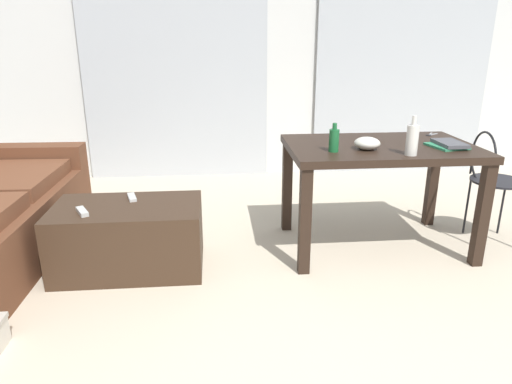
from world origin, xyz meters
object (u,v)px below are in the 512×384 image
at_px(book_stack, 448,144).
at_px(tv_remote_primary, 82,212).
at_px(craft_table, 380,159).
at_px(wire_chair, 491,173).
at_px(bottle_far, 412,139).
at_px(tv_remote_secondary, 132,197).
at_px(scissors, 430,135).
at_px(coffee_table, 129,237).
at_px(bowl, 367,143).
at_px(bottle_near, 334,140).

xyz_separation_m(book_stack, tv_remote_primary, (-2.33, -0.19, -0.32)).
xyz_separation_m(craft_table, book_stack, (0.41, -0.12, 0.12)).
height_order(wire_chair, book_stack, wire_chair).
height_order(craft_table, tv_remote_primary, craft_table).
bearing_deg(tv_remote_primary, book_stack, -22.95).
relative_size(bottle_far, tv_remote_secondary, 1.60).
bearing_deg(scissors, book_stack, -98.60).
distance_m(coffee_table, bowl, 1.65).
height_order(bowl, tv_remote_primary, bowl).
xyz_separation_m(craft_table, tv_remote_primary, (-1.92, -0.30, -0.20)).
distance_m(craft_table, wire_chair, 0.83).
bearing_deg(craft_table, wire_chair, 0.86).
bearing_deg(tv_remote_secondary, scissors, -6.89).
relative_size(craft_table, bowl, 7.53).
height_order(wire_chair, bottle_far, bottle_far).
height_order(bottle_near, tv_remote_secondary, bottle_near).
distance_m(bottle_near, bottle_far, 0.47).
relative_size(craft_table, wire_chair, 1.54).
relative_size(scissors, tv_remote_primary, 0.78).
relative_size(bottle_far, bowl, 1.45).
height_order(craft_table, tv_remote_secondary, craft_table).
bearing_deg(coffee_table, bottle_far, -3.60).
height_order(craft_table, bottle_far, bottle_far).
relative_size(book_stack, scissors, 2.30).
bearing_deg(craft_table, bottle_near, -155.68).
height_order(craft_table, bowl, bowl).
bearing_deg(bottle_far, tv_remote_secondary, 171.93).
distance_m(coffee_table, scissors, 2.27).
distance_m(coffee_table, craft_table, 1.75).
bearing_deg(coffee_table, book_stack, 2.05).
height_order(bottle_far, scissors, bottle_far).
bearing_deg(bottle_far, bottle_near, 163.43).
bearing_deg(coffee_table, tv_remote_secondary, 83.71).
distance_m(bowl, tv_remote_secondary, 1.57).
distance_m(wire_chair, bowl, 1.01).
height_order(coffee_table, bowl, bowl).
xyz_separation_m(coffee_table, bottle_near, (1.31, 0.02, 0.60)).
bearing_deg(coffee_table, bowl, 2.38).
xyz_separation_m(bottle_far, book_stack, (0.33, 0.19, -0.08)).
distance_m(bottle_near, tv_remote_secondary, 1.36).
bearing_deg(bowl, coffee_table, -177.62).
xyz_separation_m(bottle_near, scissors, (0.84, 0.44, -0.07)).
xyz_separation_m(scissors, tv_remote_primary, (-2.39, -0.58, -0.30)).
xyz_separation_m(coffee_table, book_stack, (2.10, 0.07, 0.55)).
distance_m(bowl, book_stack, 0.55).
distance_m(book_stack, tv_remote_primary, 2.36).
relative_size(craft_table, tv_remote_secondary, 8.29).
bearing_deg(wire_chair, bottle_near, -171.44).
xyz_separation_m(bottle_far, scissors, (0.39, 0.58, -0.10)).
xyz_separation_m(bowl, scissors, (0.61, 0.40, -0.04)).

